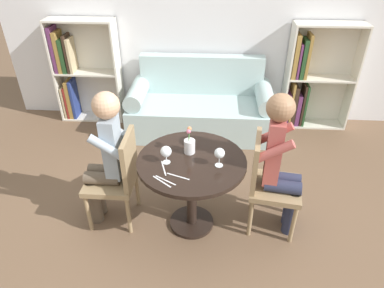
% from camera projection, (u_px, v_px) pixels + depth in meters
% --- Properties ---
extents(ground_plane, '(16.00, 16.00, 0.00)m').
position_uv_depth(ground_plane, '(192.00, 223.00, 3.16)').
color(ground_plane, brown).
extents(back_wall, '(5.20, 0.05, 2.70)m').
position_uv_depth(back_wall, '(203.00, 17.00, 4.21)').
color(back_wall, silver).
rests_on(back_wall, ground_plane).
extents(round_table, '(0.90, 0.90, 0.72)m').
position_uv_depth(round_table, '(192.00, 175.00, 2.85)').
color(round_table, black).
rests_on(round_table, ground_plane).
extents(couch, '(1.81, 0.80, 0.92)m').
position_uv_depth(couch, '(200.00, 109.00, 4.42)').
color(couch, '#A8C1C1').
rests_on(couch, ground_plane).
extents(bookshelf_left, '(0.85, 0.28, 1.35)m').
position_uv_depth(bookshelf_left, '(80.00, 71.00, 4.54)').
color(bookshelf_left, silver).
rests_on(bookshelf_left, ground_plane).
extents(bookshelf_right, '(0.85, 0.28, 1.35)m').
position_uv_depth(bookshelf_right, '(309.00, 81.00, 4.40)').
color(bookshelf_right, silver).
rests_on(bookshelf_right, ground_plane).
extents(chair_left, '(0.42, 0.42, 0.90)m').
position_uv_depth(chair_left, '(118.00, 175.00, 2.96)').
color(chair_left, '#937A56').
rests_on(chair_left, ground_plane).
extents(chair_right, '(0.48, 0.48, 0.90)m').
position_uv_depth(chair_right, '(268.00, 180.00, 2.91)').
color(chair_right, '#937A56').
rests_on(chair_right, ground_plane).
extents(person_left, '(0.42, 0.34, 1.28)m').
position_uv_depth(person_left, '(105.00, 156.00, 2.86)').
color(person_left, brown).
rests_on(person_left, ground_plane).
extents(person_right, '(0.45, 0.38, 1.30)m').
position_uv_depth(person_right, '(281.00, 162.00, 2.77)').
color(person_right, '#282D47').
rests_on(person_right, ground_plane).
extents(wine_glass_left, '(0.09, 0.09, 0.15)m').
position_uv_depth(wine_glass_left, '(166.00, 152.00, 2.68)').
color(wine_glass_left, white).
rests_on(wine_glass_left, round_table).
extents(wine_glass_right, '(0.08, 0.08, 0.16)m').
position_uv_depth(wine_glass_right, '(220.00, 154.00, 2.64)').
color(wine_glass_right, white).
rests_on(wine_glass_right, round_table).
extents(flower_vase, '(0.09, 0.09, 0.23)m').
position_uv_depth(flower_vase, '(189.00, 144.00, 2.82)').
color(flower_vase, silver).
rests_on(flower_vase, round_table).
extents(knife_left_setting, '(0.07, 0.18, 0.00)m').
position_uv_depth(knife_left_setting, '(164.00, 168.00, 2.67)').
color(knife_left_setting, silver).
rests_on(knife_left_setting, round_table).
extents(fork_left_setting, '(0.15, 0.13, 0.00)m').
position_uv_depth(fork_left_setting, '(162.00, 182.00, 2.53)').
color(fork_left_setting, silver).
rests_on(fork_left_setting, round_table).
extents(knife_right_setting, '(0.18, 0.08, 0.00)m').
position_uv_depth(knife_right_setting, '(178.00, 176.00, 2.59)').
color(knife_right_setting, silver).
rests_on(knife_right_setting, round_table).
extents(fork_right_setting, '(0.17, 0.11, 0.00)m').
position_uv_depth(fork_right_setting, '(166.00, 180.00, 2.55)').
color(fork_right_setting, silver).
rests_on(fork_right_setting, round_table).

